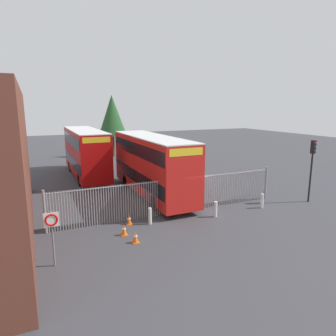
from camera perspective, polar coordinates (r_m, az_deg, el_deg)
ground_plane at (r=26.74m, az=-3.56°, el=-2.63°), size 100.00×100.00×0.00m
palisade_fence at (r=18.76m, az=0.95°, el=-5.07°), size 14.87×0.14×2.35m
double_decker_bus_near_gate at (r=22.31m, az=-3.07°, el=0.89°), size 2.54×10.81×4.42m
double_decker_bus_behind_fence_left at (r=29.41m, az=-15.25°, el=3.10°), size 2.54×10.81×4.42m
bollard_near_left at (r=17.31m, az=-3.41°, el=-9.00°), size 0.20×0.20×0.95m
bollard_center_front at (r=18.57m, az=8.93°, el=-7.67°), size 0.20×0.20×0.95m
bollard_near_right at (r=20.83m, az=17.27°, el=-5.93°), size 0.20×0.20×0.95m
traffic_cone_by_gate at (r=15.21m, az=-6.14°, el=-12.81°), size 0.34×0.34×0.59m
traffic_cone_mid_forecourt at (r=16.10m, az=-8.28°, el=-11.44°), size 0.34×0.34×0.59m
traffic_cone_near_kerb at (r=17.42m, az=-7.33°, el=-9.59°), size 0.34×0.34×0.59m
speed_limit_sign_post at (r=13.37m, az=-21.00°, el=-10.16°), size 0.60×0.14×2.40m
traffic_light_kerbside at (r=22.80m, az=25.50°, el=1.44°), size 0.28×0.33×4.30m
tree_tall_back at (r=40.60m, az=-10.45°, el=9.67°), size 3.65×3.65×7.97m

